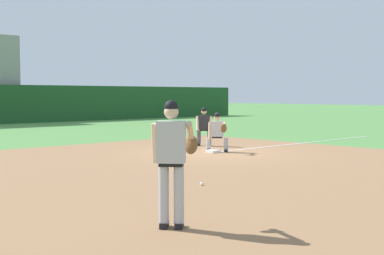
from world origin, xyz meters
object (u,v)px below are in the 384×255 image
Objects in this scene: pitcher at (173,156)px; umpire at (204,125)px; first_baseman at (218,130)px; first_base_bag at (213,151)px; baseball at (202,184)px.

pitcher reaches higher than umpire.
first_baseman is 0.92× the size of umpire.
first_base_bag is 10.17m from pitcher.
first_baseman is (5.01, 4.41, 0.69)m from baseball.
pitcher is (-2.84, -2.32, 1.02)m from baseball.
umpire reaches higher than first_baseman.
baseball is 3.80m from pitcher.
first_base_bag is 2.53m from umpire.
pitcher reaches higher than first_baseman.
first_base_bag is 5.14× the size of baseball.
first_base_bag reaches higher than baseball.
umpire is (1.21, 1.89, 0.06)m from first_baseman.
pitcher reaches higher than baseball.
first_base_bag is at bearing 41.44° from pitcher.
first_base_bag is at bearing -173.25° from first_baseman.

